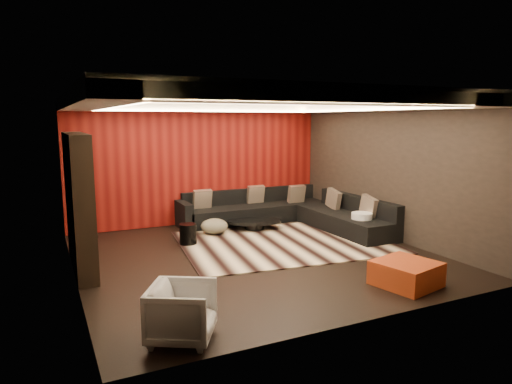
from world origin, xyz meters
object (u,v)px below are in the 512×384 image
sectional_sofa (288,214)px  armchair (182,312)px  drum_stool (188,234)px  orange_ottoman (406,274)px  white_side_table (361,225)px  coffee_table (254,224)px

sectional_sofa → armchair: bearing=-131.2°
drum_stool → sectional_sofa: 2.68m
orange_ottoman → armchair: size_ratio=1.15×
white_side_table → orange_ottoman: (-1.14, -2.46, -0.09)m
drum_stool → orange_ottoman: bearing=-57.6°
armchair → sectional_sofa: bearing=-11.2°
drum_stool → orange_ottoman: (2.22, -3.51, -0.04)m
white_side_table → coffee_table: bearing=136.5°
sectional_sofa → coffee_table: bearing=-174.2°
coffee_table → sectional_sofa: 0.93m
sectional_sofa → orange_ottoman: bearing=-95.2°
drum_stool → armchair: 3.92m
armchair → sectional_sofa: sectional_sofa is taller
coffee_table → orange_ottoman: size_ratio=1.49×
white_side_table → armchair: 5.31m
coffee_table → armchair: size_ratio=1.71×
coffee_table → sectional_sofa: bearing=5.8°
drum_stool → sectional_sofa: (2.60, 0.64, 0.05)m
coffee_table → drum_stool: 1.77m
armchair → sectional_sofa: 5.80m
white_side_table → armchair: size_ratio=0.76×
coffee_table → sectional_sofa: size_ratio=0.33×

